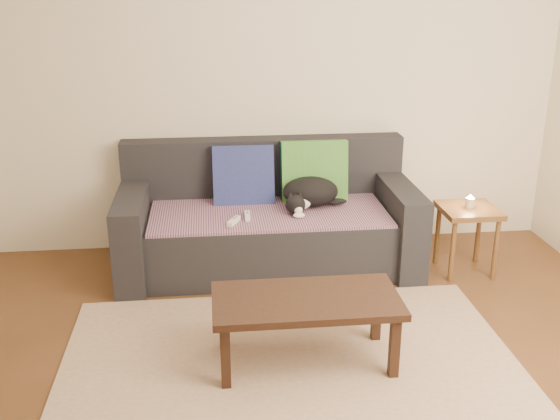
{
  "coord_description": "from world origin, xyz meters",
  "views": [
    {
      "loc": [
        -0.39,
        -2.84,
        2.01
      ],
      "look_at": [
        0.05,
        1.2,
        0.55
      ],
      "focal_mm": 42.0,
      "sensor_mm": 36.0,
      "label": 1
    }
  ],
  "objects_px": {
    "sofa": "(268,224)",
    "cat": "(309,193)",
    "wii_remote_b": "(234,221)",
    "wii_remote_a": "(248,216)",
    "coffee_table": "(306,306)",
    "side_table": "(468,219)"
  },
  "relations": [
    {
      "from": "sofa",
      "to": "coffee_table",
      "type": "xyz_separation_m",
      "value": [
        0.08,
        -1.34,
        0.04
      ]
    },
    {
      "from": "side_table",
      "to": "cat",
      "type": "bearing_deg",
      "value": 166.02
    },
    {
      "from": "sofa",
      "to": "cat",
      "type": "bearing_deg",
      "value": -2.43
    },
    {
      "from": "cat",
      "to": "coffee_table",
      "type": "height_order",
      "value": "cat"
    },
    {
      "from": "wii_remote_a",
      "to": "wii_remote_b",
      "type": "xyz_separation_m",
      "value": [
        -0.1,
        -0.09,
        0.0
      ]
    },
    {
      "from": "sofa",
      "to": "coffee_table",
      "type": "height_order",
      "value": "sofa"
    },
    {
      "from": "side_table",
      "to": "coffee_table",
      "type": "relative_size",
      "value": 0.48
    },
    {
      "from": "sofa",
      "to": "side_table",
      "type": "xyz_separation_m",
      "value": [
        1.39,
        -0.28,
        0.09
      ]
    },
    {
      "from": "cat",
      "to": "wii_remote_b",
      "type": "bearing_deg",
      "value": -171.62
    },
    {
      "from": "sofa",
      "to": "coffee_table",
      "type": "relative_size",
      "value": 2.1
    },
    {
      "from": "sofa",
      "to": "wii_remote_b",
      "type": "relative_size",
      "value": 14.0
    },
    {
      "from": "wii_remote_b",
      "to": "coffee_table",
      "type": "xyz_separation_m",
      "value": [
        0.34,
        -1.04,
        -0.11
      ]
    },
    {
      "from": "wii_remote_b",
      "to": "cat",
      "type": "bearing_deg",
      "value": -36.78
    },
    {
      "from": "side_table",
      "to": "coffee_table",
      "type": "height_order",
      "value": "side_table"
    },
    {
      "from": "cat",
      "to": "wii_remote_a",
      "type": "height_order",
      "value": "cat"
    },
    {
      "from": "side_table",
      "to": "sofa",
      "type": "bearing_deg",
      "value": 168.46
    },
    {
      "from": "wii_remote_b",
      "to": "side_table",
      "type": "xyz_separation_m",
      "value": [
        1.64,
        0.01,
        -0.06
      ]
    },
    {
      "from": "wii_remote_a",
      "to": "side_table",
      "type": "height_order",
      "value": "side_table"
    },
    {
      "from": "wii_remote_a",
      "to": "sofa",
      "type": "bearing_deg",
      "value": -34.63
    },
    {
      "from": "wii_remote_a",
      "to": "wii_remote_b",
      "type": "relative_size",
      "value": 1.0
    },
    {
      "from": "wii_remote_a",
      "to": "coffee_table",
      "type": "relative_size",
      "value": 0.15
    },
    {
      "from": "wii_remote_b",
      "to": "side_table",
      "type": "bearing_deg",
      "value": -63.33
    }
  ]
}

